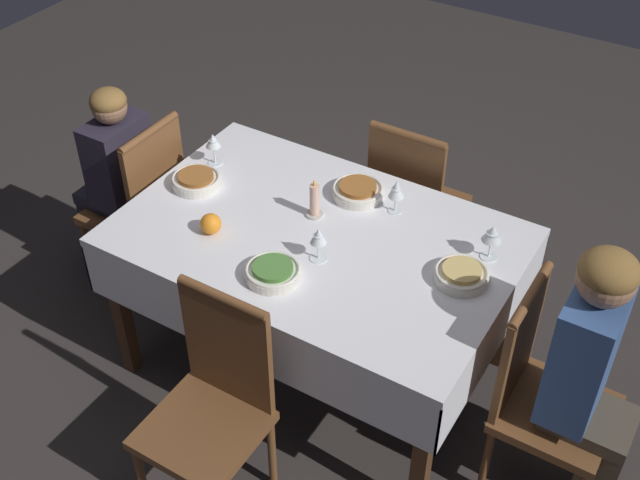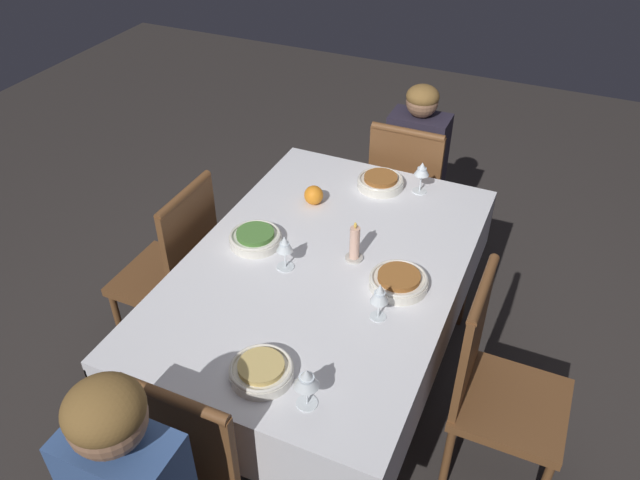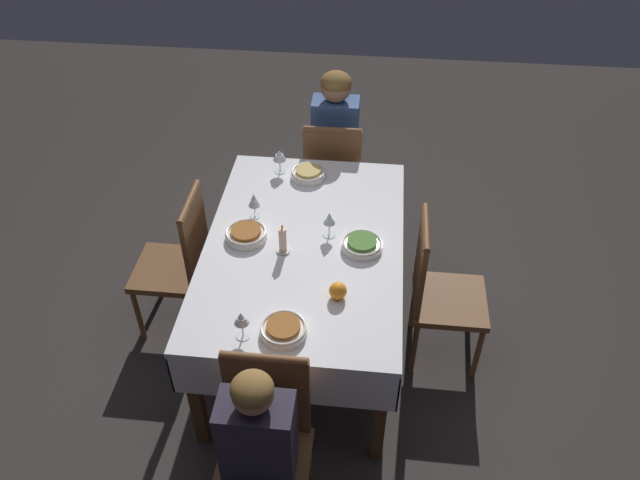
{
  "view_description": "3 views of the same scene",
  "coord_description": "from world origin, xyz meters",
  "px_view_note": "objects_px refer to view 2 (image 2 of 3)",
  "views": [
    {
      "loc": [
        1.29,
        -2.1,
        2.79
      ],
      "look_at": [
        0.07,
        -0.09,
        0.83
      ],
      "focal_mm": 45.0,
      "sensor_mm": 36.0,
      "label": 1
    },
    {
      "loc": [
        1.72,
        0.75,
        2.3
      ],
      "look_at": [
        -0.02,
        -0.03,
        0.86
      ],
      "focal_mm": 35.0,
      "sensor_mm": 36.0,
      "label": 2
    },
    {
      "loc": [
        -2.42,
        -0.34,
        2.92
      ],
      "look_at": [
        -0.07,
        -0.09,
        0.87
      ],
      "focal_mm": 35.0,
      "sensor_mm": 36.0,
      "label": 3
    }
  ],
  "objects_px": {
    "wine_glass_west": "(422,170)",
    "bowl_south": "(256,238)",
    "bowl_west": "(381,181)",
    "chair_west": "(407,195)",
    "chair_south": "(176,268)",
    "wine_glass_south": "(285,245)",
    "bowl_east": "(261,370)",
    "person_child_dark": "(418,167)",
    "wine_glass_north": "(380,294)",
    "orange_fruit": "(314,195)",
    "wine_glass_east": "(307,379)",
    "candle_centerpiece": "(355,245)",
    "chair_north": "(495,383)",
    "dining_table": "(324,280)",
    "bowl_north": "(399,281)"
  },
  "relations": [
    {
      "from": "person_child_dark",
      "to": "bowl_north",
      "type": "distance_m",
      "value": 1.22
    },
    {
      "from": "bowl_west",
      "to": "bowl_south",
      "type": "distance_m",
      "value": 0.69
    },
    {
      "from": "orange_fruit",
      "to": "wine_glass_east",
      "type": "bearing_deg",
      "value": 23.3
    },
    {
      "from": "bowl_north",
      "to": "wine_glass_north",
      "type": "bearing_deg",
      "value": -4.21
    },
    {
      "from": "person_child_dark",
      "to": "bowl_west",
      "type": "xyz_separation_m",
      "value": [
        0.54,
        -0.03,
        0.21
      ]
    },
    {
      "from": "chair_west",
      "to": "bowl_south",
      "type": "xyz_separation_m",
      "value": [
        0.99,
        -0.35,
        0.29
      ]
    },
    {
      "from": "chair_north",
      "to": "bowl_north",
      "type": "relative_size",
      "value": 4.32
    },
    {
      "from": "dining_table",
      "to": "person_child_dark",
      "type": "relative_size",
      "value": 1.46
    },
    {
      "from": "chair_south",
      "to": "chair_north",
      "type": "relative_size",
      "value": 1.0
    },
    {
      "from": "chair_south",
      "to": "bowl_east",
      "type": "relative_size",
      "value": 4.63
    },
    {
      "from": "wine_glass_north",
      "to": "bowl_south",
      "type": "bearing_deg",
      "value": -108.81
    },
    {
      "from": "bowl_east",
      "to": "bowl_west",
      "type": "xyz_separation_m",
      "value": [
        -1.21,
        -0.03,
        -0.0
      ]
    },
    {
      "from": "wine_glass_west",
      "to": "bowl_south",
      "type": "relative_size",
      "value": 0.71
    },
    {
      "from": "chair_south",
      "to": "bowl_west",
      "type": "xyz_separation_m",
      "value": [
        -0.62,
        0.74,
        0.29
      ]
    },
    {
      "from": "chair_south",
      "to": "wine_glass_south",
      "type": "relative_size",
      "value": 6.4
    },
    {
      "from": "wine_glass_south",
      "to": "wine_glass_west",
      "type": "bearing_deg",
      "value": 156.64
    },
    {
      "from": "person_child_dark",
      "to": "wine_glass_north",
      "type": "distance_m",
      "value": 1.41
    },
    {
      "from": "wine_glass_north",
      "to": "chair_south",
      "type": "bearing_deg",
      "value": -100.57
    },
    {
      "from": "candle_centerpiece",
      "to": "chair_south",
      "type": "bearing_deg",
      "value": -84.58
    },
    {
      "from": "wine_glass_east",
      "to": "candle_centerpiece",
      "type": "relative_size",
      "value": 0.86
    },
    {
      "from": "wine_glass_west",
      "to": "wine_glass_south",
      "type": "distance_m",
      "value": 0.8
    },
    {
      "from": "bowl_east",
      "to": "wine_glass_east",
      "type": "distance_m",
      "value": 0.2
    },
    {
      "from": "bowl_east",
      "to": "orange_fruit",
      "type": "distance_m",
      "value": 1.0
    },
    {
      "from": "chair_west",
      "to": "wine_glass_east",
      "type": "relative_size",
      "value": 6.26
    },
    {
      "from": "wine_glass_south",
      "to": "candle_centerpiece",
      "type": "relative_size",
      "value": 0.84
    },
    {
      "from": "bowl_south",
      "to": "orange_fruit",
      "type": "height_order",
      "value": "orange_fruit"
    },
    {
      "from": "wine_glass_east",
      "to": "candle_centerpiece",
      "type": "distance_m",
      "value": 0.72
    },
    {
      "from": "person_child_dark",
      "to": "wine_glass_south",
      "type": "distance_m",
      "value": 1.29
    },
    {
      "from": "dining_table",
      "to": "chair_north",
      "type": "distance_m",
      "value": 0.75
    },
    {
      "from": "wine_glass_north",
      "to": "wine_glass_east",
      "type": "bearing_deg",
      "value": -9.13
    },
    {
      "from": "wine_glass_west",
      "to": "wine_glass_south",
      "type": "xyz_separation_m",
      "value": [
        0.73,
        -0.32,
        -0.01
      ]
    },
    {
      "from": "wine_glass_west",
      "to": "bowl_south",
      "type": "xyz_separation_m",
      "value": [
        0.64,
        -0.49,
        -0.08
      ]
    },
    {
      "from": "bowl_east",
      "to": "candle_centerpiece",
      "type": "relative_size",
      "value": 1.17
    },
    {
      "from": "wine_glass_north",
      "to": "candle_centerpiece",
      "type": "height_order",
      "value": "candle_centerpiece"
    },
    {
      "from": "wine_glass_south",
      "to": "wine_glass_north",
      "type": "bearing_deg",
      "value": 74.77
    },
    {
      "from": "dining_table",
      "to": "chair_south",
      "type": "bearing_deg",
      "value": -89.44
    },
    {
      "from": "bowl_west",
      "to": "candle_centerpiece",
      "type": "xyz_separation_m",
      "value": [
        0.54,
        0.08,
        0.04
      ]
    },
    {
      "from": "dining_table",
      "to": "person_child_dark",
      "type": "distance_m",
      "value": 1.16
    },
    {
      "from": "chair_south",
      "to": "candle_centerpiece",
      "type": "bearing_deg",
      "value": 95.42
    },
    {
      "from": "chair_south",
      "to": "wine_glass_west",
      "type": "bearing_deg",
      "value": 125.55
    },
    {
      "from": "bowl_south",
      "to": "wine_glass_south",
      "type": "bearing_deg",
      "value": 63.39
    },
    {
      "from": "wine_glass_east",
      "to": "bowl_north",
      "type": "distance_m",
      "value": 0.64
    },
    {
      "from": "chair_west",
      "to": "bowl_east",
      "type": "distance_m",
      "value": 1.62
    },
    {
      "from": "bowl_west",
      "to": "chair_north",
      "type": "bearing_deg",
      "value": 45.41
    },
    {
      "from": "bowl_west",
      "to": "wine_glass_south",
      "type": "xyz_separation_m",
      "value": [
        0.7,
        -0.14,
        0.08
      ]
    },
    {
      "from": "bowl_east",
      "to": "dining_table",
      "type": "bearing_deg",
      "value": -175.42
    },
    {
      "from": "bowl_west",
      "to": "dining_table",
      "type": "bearing_deg",
      "value": -1.36
    },
    {
      "from": "chair_west",
      "to": "wine_glass_west",
      "type": "relative_size",
      "value": 6.31
    },
    {
      "from": "dining_table",
      "to": "wine_glass_south",
      "type": "bearing_deg",
      "value": -56.14
    },
    {
      "from": "dining_table",
      "to": "wine_glass_south",
      "type": "height_order",
      "value": "wine_glass_south"
    }
  ]
}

